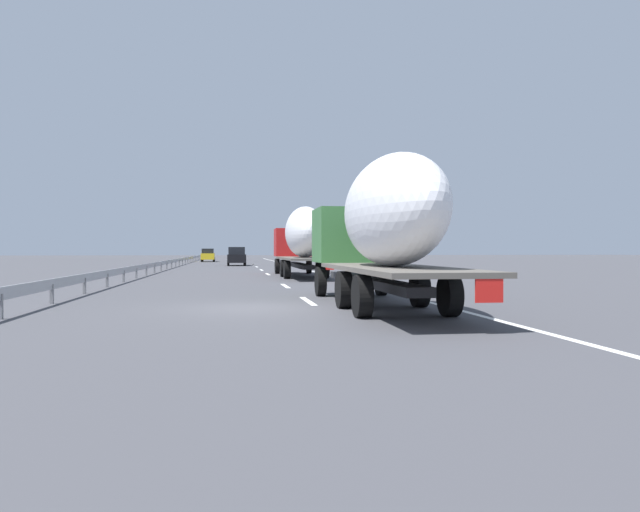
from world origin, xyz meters
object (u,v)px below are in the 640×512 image
Objects in this scene: car_black_suv at (237,256)px; car_silver_hatch at (237,254)px; truck_lead at (302,238)px; truck_trailing at (381,224)px; car_yellow_coupe at (208,255)px; road_sign at (314,244)px.

car_silver_hatch is at bearing -0.50° from car_black_suv.
truck_lead is 19.49m from truck_trailing.
car_yellow_coupe is (21.26, 3.74, -0.04)m from car_black_suv.
car_silver_hatch is at bearing 2.41° from truck_trailing.
car_black_suv reaches higher than car_silver_hatch.
road_sign is (16.84, -3.10, -0.24)m from truck_lead.
truck_trailing is at bearing -175.47° from car_black_suv.
road_sign is at bearing -171.64° from car_silver_hatch.
car_silver_hatch is (80.51, 3.39, -1.42)m from truck_trailing.
car_yellow_coupe is at bearing 8.74° from truck_lead.
truck_trailing is 80.59m from car_silver_hatch.
truck_lead is 1.10× the size of truck_trailing.
truck_lead is 4.46× the size of road_sign.
car_silver_hatch is 34.00m from car_black_suv.
truck_lead and truck_trailing have the same top height.
truck_lead reaches higher than car_yellow_coupe.
truck_lead is 2.93× the size of car_yellow_coupe.
truck_lead is at bearing -171.26° from car_yellow_coupe.
car_black_suv is at bearing 33.70° from road_sign.
truck_lead is at bearing -176.82° from car_silver_hatch.
truck_trailing is 46.68m from car_black_suv.
car_black_suv is (46.51, 3.69, -1.42)m from truck_trailing.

